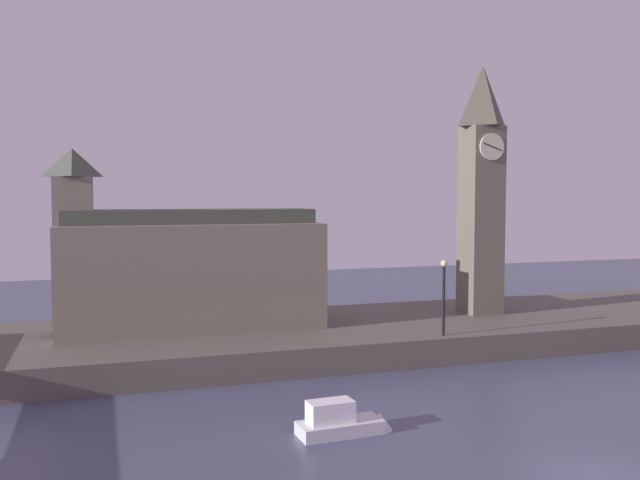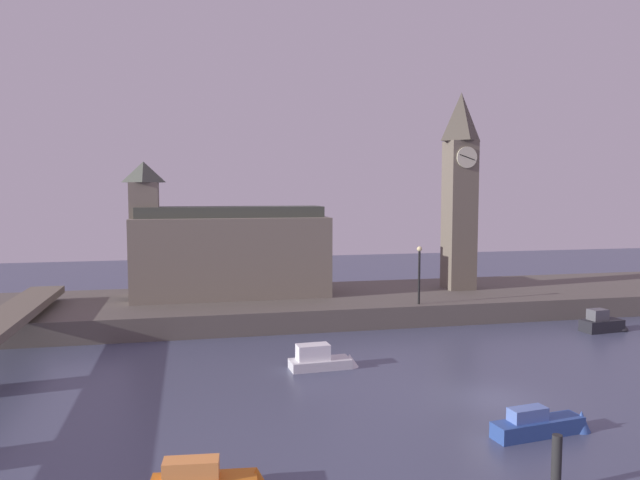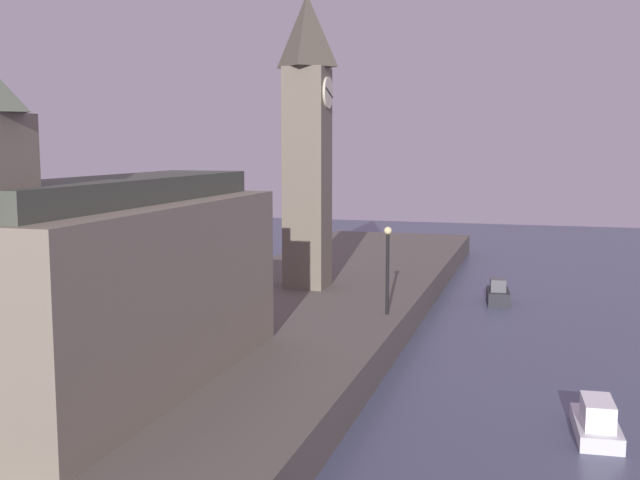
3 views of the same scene
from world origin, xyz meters
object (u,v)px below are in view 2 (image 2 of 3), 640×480
Objects in this scene: boat_tour_blue at (545,425)px; boat_barge_dark at (605,323)px; mooring_post_left at (556,464)px; clock_tower at (460,188)px; boat_ferry_white at (325,360)px; parliament_hall at (224,251)px; streetlamp at (419,268)px.

boat_barge_dark reaches higher than boat_tour_blue.
clock_tower is at bearing 70.46° from mooring_post_left.
mooring_post_left is at bearing -130.92° from boat_barge_dark.
boat_barge_dark is 20.66m from boat_ferry_white.
parliament_hall is 30.75m from mooring_post_left.
streetlamp is 19.42m from boat_tour_blue.
clock_tower reaches higher than parliament_hall.
mooring_post_left is (-4.54, -22.99, -3.10)m from streetlamp.
boat_ferry_white is at bearing 121.68° from boat_tour_blue.
boat_barge_dark is (16.09, 18.56, -0.39)m from mooring_post_left.
clock_tower reaches higher than mooring_post_left.
streetlamp is 0.95× the size of boat_tour_blue.
clock_tower reaches higher than boat_barge_dark.
boat_barge_dark is (24.65, -10.70, -4.34)m from parliament_hall.
streetlamp is at bearing 83.05° from boat_tour_blue.
clock_tower reaches higher than boat_ferry_white.
clock_tower is 3.65× the size of boat_tour_blue.
parliament_hall is (-18.69, 0.73, -4.77)m from clock_tower.
boat_barge_dark is (11.55, -4.42, -3.49)m from streetlamp.
parliament_hall is 14.56m from streetlamp.
parliament_hall is 3.75× the size of boat_ferry_white.
streetlamp is at bearing 159.04° from boat_barge_dark.
streetlamp reaches higher than boat_barge_dark.
clock_tower is 4.03× the size of boat_ferry_white.
streetlamp reaches higher than boat_tour_blue.
clock_tower is 27.33m from boat_tour_blue.
boat_barge_dark is at bearing 49.08° from mooring_post_left.
streetlamp is (-5.58, -5.55, -5.61)m from clock_tower.
clock_tower is at bearing 44.82° from streetlamp.
mooring_post_left reaches higher than boat_barge_dark.
mooring_post_left is 0.53× the size of boat_barge_dark.
boat_barge_dark is at bearing -20.96° from streetlamp.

